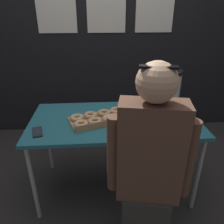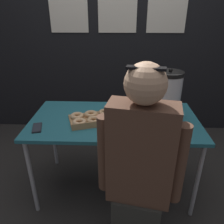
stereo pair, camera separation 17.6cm
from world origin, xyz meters
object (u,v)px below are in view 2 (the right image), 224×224
object	(u,v)px
person_seated	(139,172)
cell_phone	(37,128)
coffee_urn	(167,98)
donut_box	(105,117)

from	to	relation	value
person_seated	cell_phone	bearing A→B (deg)	-15.39
coffee_urn	cell_phone	size ratio (longest dim) A/B	2.70
coffee_urn	person_seated	world-z (taller)	person_seated
donut_box	coffee_urn	xyz separation A→B (m)	(0.48, -0.02, 0.18)
donut_box	coffee_urn	size ratio (longest dim) A/B	1.48
coffee_urn	cell_phone	world-z (taller)	coffee_urn
coffee_urn	cell_phone	distance (m)	1.01
cell_phone	donut_box	bearing A→B (deg)	3.62
donut_box	coffee_urn	world-z (taller)	coffee_urn
donut_box	cell_phone	size ratio (longest dim) A/B	4.00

